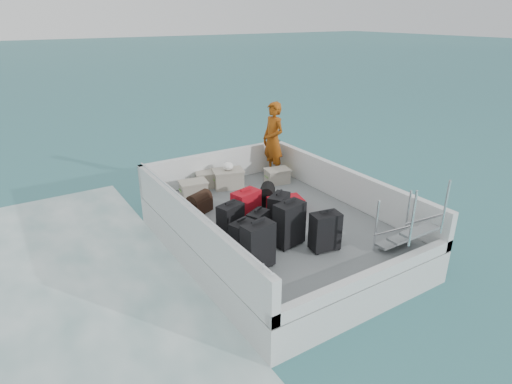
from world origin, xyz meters
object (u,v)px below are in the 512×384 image
crate_0 (194,190)px  passenger (273,140)px  suitcase_3 (289,224)px  suitcase_5 (246,209)px  suitcase_1 (242,239)px  crate_2 (228,179)px  suitcase_7 (279,211)px  suitcase_6 (325,232)px  crate_1 (209,180)px  suitcase_4 (258,228)px  suitcase_8 (285,205)px  suitcase_0 (258,246)px  crate_3 (277,177)px  suitcase_2 (231,221)px

crate_0 → passenger: (2.15, 0.17, 0.73)m
suitcase_3 → suitcase_5: 1.01m
suitcase_1 → crate_2: size_ratio=0.94×
suitcase_7 → crate_2: bearing=53.7°
suitcase_1 → suitcase_3: 0.85m
suitcase_1 → suitcase_6: 1.37m
crate_1 → passenger: (1.61, -0.20, 0.72)m
crate_2 → suitcase_7: bearing=-94.4°
suitcase_6 → crate_1: suitcase_6 is taller
suitcase_7 → crate_0: bearing=77.1°
suitcase_4 → suitcase_5: bearing=49.7°
suitcase_4 → suitcase_6: 1.12m
suitcase_3 → suitcase_8: 1.38m
suitcase_0 → crate_1: 3.53m
suitcase_3 → crate_3: (1.48, 2.45, -0.23)m
suitcase_3 → suitcase_4: (-0.41, 0.32, -0.09)m
crate_1 → suitcase_6: bearing=-84.3°
suitcase_8 → crate_3: (0.73, 1.32, 0.02)m
suitcase_1 → suitcase_5: bearing=37.3°
suitcase_1 → crate_3: suitcase_1 is taller
suitcase_4 → suitcase_8: (1.16, 0.81, -0.16)m
suitcase_8 → crate_0: bearing=51.3°
crate_3 → crate_1: bearing=155.7°
suitcase_7 → suitcase_5: bearing=111.3°
suitcase_0 → passenger: bearing=45.3°
crate_0 → crate_3: 1.99m
suitcase_5 → crate_2: size_ratio=1.09×
crate_2 → suitcase_5: bearing=-109.3°
suitcase_5 → crate_0: bearing=84.1°
suitcase_0 → suitcase_5: (0.57, 1.29, -0.03)m
suitcase_0 → suitcase_7: suitcase_0 is taller
suitcase_3 → crate_1: bearing=79.8°
suitcase_0 → suitcase_3: 0.88m
suitcase_5 → crate_0: 1.78m
suitcase_1 → crate_1: suitcase_1 is taller
suitcase_0 → crate_3: (2.30, 2.77, -0.22)m
suitcase_2 → crate_3: (2.19, 1.72, -0.16)m
crate_1 → suitcase_2: bearing=-107.8°
suitcase_2 → suitcase_3: bearing=-62.8°
crate_2 → crate_0: bearing=-173.8°
suitcase_1 → suitcase_5: 1.03m
suitcase_4 → crate_1: (0.46, 2.78, -0.13)m
crate_1 → suitcase_7: bearing=-85.9°
suitcase_4 → crate_0: suitcase_4 is taller
suitcase_0 → suitcase_2: size_ratio=1.18×
suitcase_2 → suitcase_3: 1.02m
suitcase_8 → crate_1: 2.09m
suitcase_3 → crate_3: 2.87m
suitcase_4 → crate_0: size_ratio=1.09×
suitcase_7 → suitcase_8: (0.53, 0.51, -0.19)m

